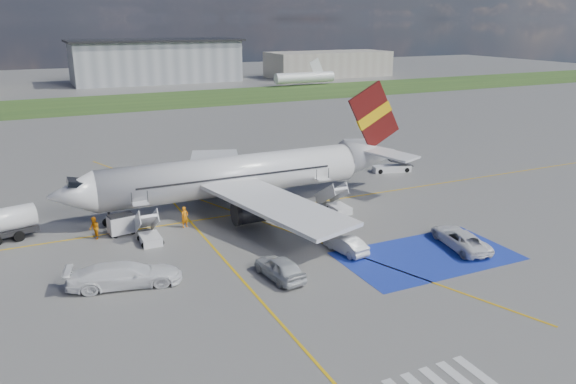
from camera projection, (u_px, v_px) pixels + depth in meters
name	position (u px, v px, depth m)	size (l,w,h in m)	color
ground	(294.00, 259.00, 44.37)	(400.00, 400.00, 0.00)	#60605E
grass_strip	(109.00, 103.00, 126.36)	(400.00, 30.00, 0.01)	#2D4C1E
taxiway_line_main	(240.00, 214.00, 54.72)	(120.00, 0.20, 0.01)	gold
taxiway_line_cross	(292.00, 336.00, 33.68)	(0.20, 60.00, 0.01)	gold
taxiway_line_diag	(240.00, 214.00, 54.72)	(0.20, 60.00, 0.01)	gold
staging_box	(427.00, 256.00, 45.01)	(14.00, 8.00, 0.01)	#1B31A5
terminal_centre	(156.00, 62.00, 167.31)	(48.00, 18.00, 12.00)	gray
terminal_east	(328.00, 64.00, 184.39)	(40.00, 16.00, 8.00)	gray
airliner	(246.00, 174.00, 56.06)	(36.81, 32.95, 11.92)	silver
airstairs_fwd	(149.00, 235.00, 47.80)	(1.90, 5.20, 3.60)	silver
airstairs_aft	(337.00, 205.00, 55.38)	(1.90, 5.20, 3.60)	silver
gpu_cart	(121.00, 225.00, 49.34)	(2.40, 1.76, 1.83)	silver
belt_loader	(392.00, 169.00, 69.79)	(5.18, 2.77, 1.50)	silver
car_silver_a	(280.00, 267.00, 40.96)	(1.98, 4.92, 1.68)	#B7BABE
car_silver_b	(346.00, 245.00, 45.47)	(1.47, 4.22, 1.39)	#B3B6BB
van_white_a	(460.00, 236.00, 46.64)	(2.38, 5.16, 1.94)	white
van_white_b	(124.00, 271.00, 39.64)	(2.42, 5.95, 2.33)	white
crew_fwd	(185.00, 217.00, 50.93)	(0.72, 0.47, 1.97)	orange
crew_nose	(94.00, 228.00, 48.23)	(0.96, 0.75, 1.98)	orange
crew_aft	(319.00, 218.00, 51.34)	(0.93, 0.39, 1.58)	#E7560C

